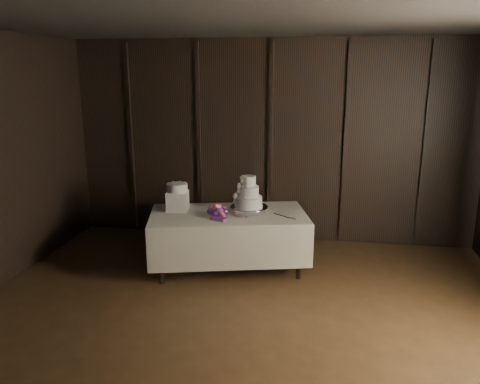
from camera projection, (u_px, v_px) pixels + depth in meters
name	position (u px, v px, depth m)	size (l,w,h in m)	color
room	(222.00, 206.00, 3.65)	(6.08, 7.08, 3.08)	black
display_table	(229.00, 239.00, 6.06)	(2.19, 1.50, 0.76)	beige
cake_stand	(249.00, 210.00, 5.97)	(0.48, 0.48, 0.09)	silver
wedding_cake	(247.00, 195.00, 5.91)	(0.38, 0.33, 0.40)	white
bouquet	(217.00, 212.00, 5.82)	(0.31, 0.41, 0.20)	#BE416B
box_pedestal	(178.00, 201.00, 6.09)	(0.26, 0.26, 0.25)	white
small_cake	(177.00, 188.00, 6.05)	(0.27, 0.27, 0.11)	white
cake_knife	(282.00, 216.00, 5.86)	(0.37, 0.02, 0.01)	silver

